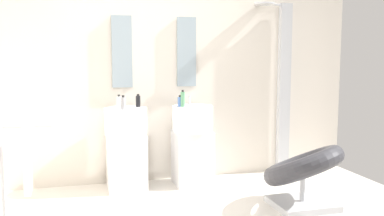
% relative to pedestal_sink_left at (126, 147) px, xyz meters
% --- Properties ---
extents(rear_partition, '(4.80, 0.10, 2.60)m').
position_rel_pedestal_sink_left_xyz_m(rear_partition, '(0.37, 0.33, 0.84)').
color(rear_partition, beige).
rests_on(rear_partition, ground_plane).
extents(pedestal_sink_left, '(0.45, 0.45, 0.98)m').
position_rel_pedestal_sink_left_xyz_m(pedestal_sink_left, '(0.00, 0.00, 0.00)').
color(pedestal_sink_left, white).
rests_on(pedestal_sink_left, ground_plane).
extents(pedestal_sink_right, '(0.45, 0.45, 0.98)m').
position_rel_pedestal_sink_left_xyz_m(pedestal_sink_right, '(0.73, 0.00, 0.00)').
color(pedestal_sink_right, white).
rests_on(pedestal_sink_right, ground_plane).
extents(vanity_mirror_left, '(0.22, 0.03, 0.78)m').
position_rel_pedestal_sink_left_xyz_m(vanity_mirror_left, '(0.00, 0.26, 1.01)').
color(vanity_mirror_left, '#8C9EA8').
extents(vanity_mirror_right, '(0.22, 0.03, 0.78)m').
position_rel_pedestal_sink_left_xyz_m(vanity_mirror_right, '(0.73, 0.26, 1.01)').
color(vanity_mirror_right, '#8C9EA8').
extents(shower_column, '(0.49, 0.24, 2.05)m').
position_rel_pedestal_sink_left_xyz_m(shower_column, '(1.93, 0.21, 0.62)').
color(shower_column, '#B7BABF').
rests_on(shower_column, ground_plane).
extents(lounge_chair, '(1.10, 1.10, 0.65)m').
position_rel_pedestal_sink_left_xyz_m(lounge_chair, '(1.54, -0.99, -0.11)').
color(lounge_chair, '#B7BABF').
rests_on(lounge_chair, ground_plane).
extents(towel_rack, '(0.37, 0.22, 0.95)m').
position_rel_pedestal_sink_left_xyz_m(towel_rack, '(-0.89, -1.17, 0.16)').
color(towel_rack, '#B7BABF').
rests_on(towel_rack, ground_plane).
extents(soap_bottle_black, '(0.05, 0.05, 0.14)m').
position_rel_pedestal_sink_left_xyz_m(soap_bottle_black, '(0.14, 0.06, 0.48)').
color(soap_bottle_black, black).
rests_on(soap_bottle_black, pedestal_sink_left).
extents(soap_bottle_blue, '(0.05, 0.05, 0.12)m').
position_rel_pedestal_sink_left_xyz_m(soap_bottle_blue, '(0.59, -0.02, 0.47)').
color(soap_bottle_blue, '#4C72B7').
rests_on(soap_bottle_blue, pedestal_sink_right).
extents(soap_bottle_grey, '(0.05, 0.05, 0.15)m').
position_rel_pedestal_sink_left_xyz_m(soap_bottle_grey, '(-0.04, -0.16, 0.48)').
color(soap_bottle_grey, '#99999E').
rests_on(soap_bottle_grey, pedestal_sink_left).
extents(soap_bottle_green, '(0.05, 0.05, 0.18)m').
position_rel_pedestal_sink_left_xyz_m(soap_bottle_green, '(0.61, -0.06, 0.50)').
color(soap_bottle_green, '#59996B').
rests_on(soap_bottle_green, pedestal_sink_right).
extents(soap_bottle_white, '(0.05, 0.05, 0.13)m').
position_rel_pedestal_sink_left_xyz_m(soap_bottle_white, '(-0.06, 0.10, 0.48)').
color(soap_bottle_white, white).
rests_on(soap_bottle_white, pedestal_sink_left).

